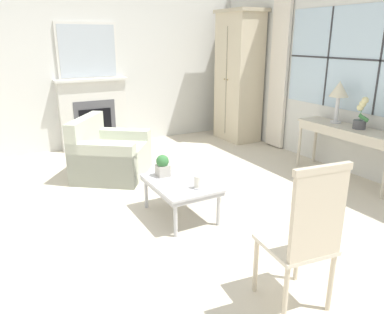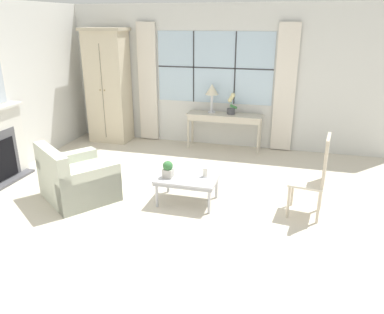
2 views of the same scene
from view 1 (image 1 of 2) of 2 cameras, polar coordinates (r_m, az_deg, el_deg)
The scene contains 13 objects.
ground_plane at distance 4.26m, azimuth -5.90°, elevation -8.32°, with size 14.00×14.00×0.00m, color beige.
wall_back_windowed at distance 5.73m, azimuth 23.24°, elevation 11.60°, with size 7.20×0.14×2.80m.
wall_left at distance 6.91m, azimuth -11.75°, elevation 13.51°, with size 0.06×7.20×2.80m, color silver.
fireplace at distance 6.75m, azimuth -14.84°, elevation 7.26°, with size 0.34×1.22×2.11m.
armoire at distance 7.11m, azimuth 7.11°, elevation 12.05°, with size 0.90×0.60×2.34m.
console_table at distance 5.45m, azimuth 22.74°, elevation 3.34°, with size 1.50×0.41×0.72m.
table_lamp at distance 5.57m, azimuth 21.50°, elevation 9.30°, with size 0.26×0.26×0.58m.
potted_orchid at distance 5.36m, azimuth 24.33°, elevation 5.71°, with size 0.20×0.16×0.42m.
armchair_upholstered at distance 5.35m, azimuth -12.39°, elevation 0.08°, with size 1.31×1.29×0.83m.
side_chair_wooden at distance 2.67m, azimuth 17.03°, elevation -10.91°, with size 0.49×0.49×1.12m.
coffee_table at distance 4.01m, azimuth -1.78°, elevation -4.39°, with size 0.85×0.59×0.40m.
potted_plant_small at distance 4.14m, azimuth -4.50°, elevation -1.27°, with size 0.14×0.14×0.24m.
pillar_candle at distance 3.81m, azimuth 0.82°, elevation -3.92°, with size 0.09×0.09×0.14m.
Camera 1 is at (3.55, -1.46, 1.86)m, focal length 35.00 mm.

